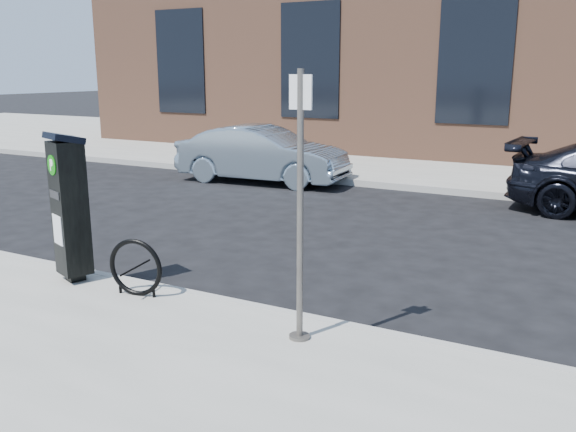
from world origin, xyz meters
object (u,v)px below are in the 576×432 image
Objects in this scene: sign_pole at (300,211)px; bike_rack at (136,268)px; parking_kiosk at (70,206)px; car_silver at (262,154)px.

sign_pole reaches higher than bike_rack.
sign_pole is at bearing 17.78° from parking_kiosk.
parking_kiosk is 2.70× the size of bike_rack.
parking_kiosk is 0.44× the size of car_silver.
parking_kiosk is 1.21m from bike_rack.
parking_kiosk is at bearing -171.04° from car_silver.
sign_pole is (3.25, -0.20, 0.33)m from parking_kiosk.
bike_rack is 8.32m from car_silver.
sign_pole is 0.61× the size of car_silver.
car_silver is at bearing 124.70° from sign_pole.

